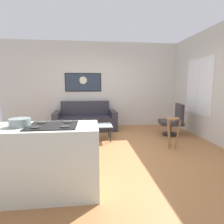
{
  "coord_description": "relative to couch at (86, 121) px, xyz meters",
  "views": [
    {
      "loc": [
        -0.32,
        -3.83,
        1.4
      ],
      "look_at": [
        0.22,
        0.9,
        0.7
      ],
      "focal_mm": 29.54,
      "sensor_mm": 36.0,
      "label": 1
    }
  ],
  "objects": [
    {
      "name": "armchair",
      "position": [
        2.47,
        -0.91,
        0.13
      ],
      "size": [
        0.68,
        0.7,
        0.89
      ],
      "color": "black",
      "rests_on": "ground"
    },
    {
      "name": "back_wall",
      "position": [
        0.5,
        0.51,
        1.11
      ],
      "size": [
        6.4,
        0.05,
        2.8
      ],
      "primitive_type": "cube",
      "color": "silver",
      "rests_on": "ground"
    },
    {
      "name": "window",
      "position": [
        3.08,
        -1.01,
        1.06
      ],
      "size": [
        0.03,
        1.19,
        1.53
      ],
      "color": "silver"
    },
    {
      "name": "ground",
      "position": [
        0.5,
        -1.91,
        -0.31
      ],
      "size": [
        6.4,
        6.4,
        0.04
      ],
      "primitive_type": "cube",
      "color": "#AA6F41"
    },
    {
      "name": "wall_painting",
      "position": [
        -0.06,
        0.47,
        1.2
      ],
      "size": [
        1.18,
        0.03,
        0.6
      ],
      "color": "black"
    },
    {
      "name": "bar_stool",
      "position": [
        1.95,
        -1.94,
        0.21
      ],
      "size": [
        0.33,
        0.32,
        0.68
      ],
      "color": "#976C43",
      "rests_on": "ground"
    },
    {
      "name": "right_wall",
      "position": [
        3.12,
        -1.61,
        1.11
      ],
      "size": [
        0.05,
        6.4,
        2.8
      ],
      "primitive_type": "cube",
      "color": "silver",
      "rests_on": "ground"
    },
    {
      "name": "kitchen_counter",
      "position": [
        -0.62,
        -3.4,
        0.15
      ],
      "size": [
        1.77,
        0.68,
        0.91
      ],
      "color": "silver",
      "rests_on": "ground"
    },
    {
      "name": "couch",
      "position": [
        0.0,
        0.0,
        0.0
      ],
      "size": [
        1.93,
        0.87,
        0.88
      ],
      "color": "#2E2B36",
      "rests_on": "ground"
    },
    {
      "name": "coffee_table",
      "position": [
        0.16,
        -1.14,
        0.07
      ],
      "size": [
        1.08,
        0.54,
        0.39
      ],
      "color": "silver",
      "rests_on": "ground"
    },
    {
      "name": "mixing_bowl",
      "position": [
        -0.7,
        -3.39,
        0.64
      ],
      "size": [
        0.25,
        0.25,
        0.1
      ],
      "color": "gray",
      "rests_on": "kitchen_counter"
    }
  ]
}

